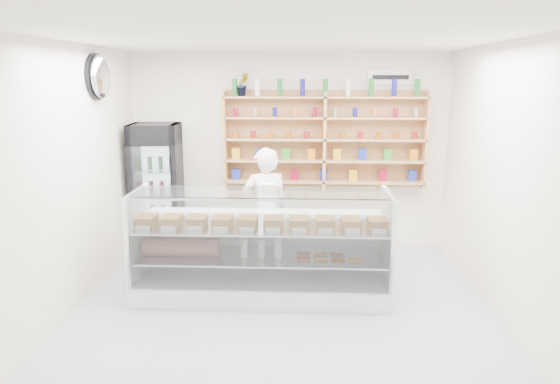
{
  "coord_description": "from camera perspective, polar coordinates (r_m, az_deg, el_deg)",
  "views": [
    {
      "loc": [
        0.2,
        -4.66,
        2.42
      ],
      "look_at": [
        -0.06,
        0.9,
        1.16
      ],
      "focal_mm": 32.0,
      "sensor_mm": 36.0,
      "label": 1
    }
  ],
  "objects": [
    {
      "name": "room",
      "position": [
        4.78,
        0.19,
        0.43
      ],
      "size": [
        5.0,
        5.0,
        5.0
      ],
      "color": "#A6A5AA",
      "rests_on": "ground"
    },
    {
      "name": "display_counter",
      "position": [
        5.71,
        -2.09,
        -8.59
      ],
      "size": [
        2.83,
        0.84,
        1.23
      ],
      "color": "white",
      "rests_on": "floor"
    },
    {
      "name": "shop_worker",
      "position": [
        6.28,
        -1.7,
        -2.17
      ],
      "size": [
        0.67,
        0.52,
        1.61
      ],
      "primitive_type": "imported",
      "rotation": [
        0.0,
        0.0,
        3.41
      ],
      "color": "white",
      "rests_on": "floor"
    },
    {
      "name": "drinks_cooler",
      "position": [
        7.25,
        -13.84,
        0.41
      ],
      "size": [
        0.71,
        0.69,
        1.83
      ],
      "rotation": [
        0.0,
        0.0,
        0.08
      ],
      "color": "black",
      "rests_on": "floor"
    },
    {
      "name": "wall_shelving",
      "position": [
        7.06,
        5.09,
        5.97
      ],
      "size": [
        2.84,
        0.28,
        1.33
      ],
      "color": "tan",
      "rests_on": "back_wall"
    },
    {
      "name": "potted_plant",
      "position": [
        7.05,
        -4.28,
        12.16
      ],
      "size": [
        0.22,
        0.2,
        0.32
      ],
      "primitive_type": "imported",
      "rotation": [
        0.0,
        0.0,
        0.42
      ],
      "color": "#1E6626",
      "rests_on": "wall_shelving"
    },
    {
      "name": "security_mirror",
      "position": [
        6.32,
        -19.83,
        12.28
      ],
      "size": [
        0.15,
        0.5,
        0.5
      ],
      "primitive_type": "ellipsoid",
      "color": "silver",
      "rests_on": "left_wall"
    },
    {
      "name": "wall_sign",
      "position": [
        7.24,
        12.5,
        12.69
      ],
      "size": [
        0.62,
        0.03,
        0.2
      ],
      "primitive_type": "cube",
      "color": "white",
      "rests_on": "back_wall"
    }
  ]
}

